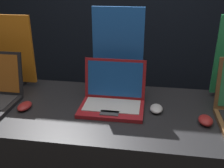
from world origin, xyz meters
name	(u,v)px	position (x,y,z in m)	size (l,w,h in m)	color
wall_back	(135,1)	(0.00, 1.84, 1.40)	(8.00, 0.05, 2.80)	black
mouse_front	(25,106)	(-0.47, 0.28, 1.00)	(0.07, 0.11, 0.03)	maroon
promo_stand_front	(6,52)	(-0.73, 0.59, 1.20)	(0.37, 0.07, 0.46)	black
laptop_middle	(112,97)	(0.00, 0.38, 1.04)	(0.35, 0.27, 0.25)	maroon
mouse_middle	(156,109)	(0.24, 0.36, 1.00)	(0.07, 0.10, 0.03)	#B2B2B7
promo_stand_middle	(117,53)	(0.00, 0.58, 1.23)	(0.30, 0.07, 0.52)	black
mouse_back	(206,120)	(0.48, 0.27, 1.00)	(0.07, 0.10, 0.04)	maroon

